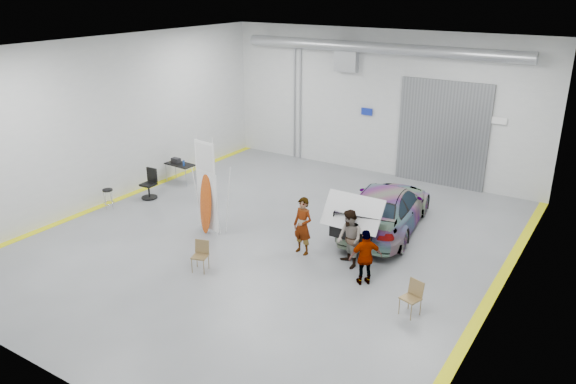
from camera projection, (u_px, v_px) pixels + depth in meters
The scene contains 13 objects.
ground at pixel (272, 238), 18.06m from camera, with size 16.00×16.00×0.00m, color slate.
room_shell at pixel (315, 102), 18.24m from camera, with size 14.02×16.18×6.01m.
sedan_car at pixel (386, 208), 18.46m from camera, with size 2.17×5.32×1.54m, color silver.
person_a at pixel (303, 226), 16.79m from camera, with size 0.65×0.43×1.79m, color brown.
person_b at pixel (349, 239), 16.02m from camera, with size 0.85×0.65×1.73m, color slate.
person_c at pixel (366, 257), 15.10m from camera, with size 0.92×0.38×1.60m, color olive.
surfboard_display at pixel (207, 195), 18.01m from camera, with size 0.93×0.34×3.28m.
folding_chair_near at pixel (201, 262), 15.96m from camera, with size 0.52×0.55×0.88m.
folding_chair_far at pixel (410, 304), 13.86m from camera, with size 0.53×0.56×0.90m.
shop_stool at pixel (109, 199), 20.27m from camera, with size 0.38×0.38×0.75m.
work_table at pixel (179, 164), 22.87m from camera, with size 1.27×0.69×1.01m.
office_chair at pixel (150, 185), 21.26m from camera, with size 0.60×0.60×1.13m.
trunk_lid at pixel (354, 209), 16.28m from camera, with size 1.80×1.09×0.04m, color silver.
Camera 1 is at (9.25, -13.51, 7.78)m, focal length 35.00 mm.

